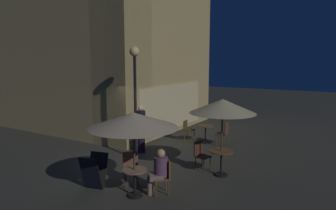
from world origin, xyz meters
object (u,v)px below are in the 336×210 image
(cafe_table_2, at_px, (205,130))
(patio_umbrella_1, at_px, (134,121))
(cafe_table_0, at_px, (221,157))
(cafe_chair_3, at_px, (188,128))
(patio_umbrella_0, at_px, (223,107))
(street_lamp_near_corner, at_px, (135,79))
(cafe_chair_4, at_px, (224,132))
(patron_standing_1, at_px, (141,129))
(cafe_chair_2, at_px, (165,174))
(cafe_table_1, at_px, (135,178))
(patron_seated_0, at_px, (159,169))
(cafe_chair_1, at_px, (131,165))
(cafe_chair_0, at_px, (201,153))
(menu_sandwich_board, at_px, (94,171))

(cafe_table_2, xyz_separation_m, patio_umbrella_1, (-5.72, -0.65, 1.46))
(cafe_table_0, relative_size, cafe_chair_3, 0.87)
(patio_umbrella_0, height_order, patio_umbrella_1, patio_umbrella_0)
(street_lamp_near_corner, height_order, cafe_chair_4, street_lamp_near_corner)
(patron_standing_1, bearing_deg, cafe_table_2, 58.21)
(cafe_chair_2, relative_size, cafe_chair_4, 0.94)
(cafe_table_2, height_order, patron_standing_1, patron_standing_1)
(cafe_table_1, xyz_separation_m, cafe_table_2, (5.72, 0.65, 0.05))
(cafe_table_1, distance_m, patron_seated_0, 0.67)
(cafe_chair_2, height_order, cafe_chair_4, cafe_chair_4)
(cafe_chair_1, relative_size, cafe_chair_2, 1.00)
(cafe_chair_0, distance_m, cafe_chair_4, 3.07)
(cafe_table_0, distance_m, patron_standing_1, 3.57)
(cafe_table_0, bearing_deg, patio_umbrella_0, 104.04)
(patron_seated_0, bearing_deg, cafe_table_2, -122.00)
(cafe_chair_0, distance_m, cafe_chair_1, 2.42)
(patio_umbrella_0, xyz_separation_m, cafe_chair_2, (-1.99, 0.77, -1.58))
(cafe_table_0, bearing_deg, cafe_chair_1, 135.63)
(menu_sandwich_board, height_order, patron_standing_1, patron_standing_1)
(cafe_table_0, relative_size, cafe_table_2, 1.03)
(cafe_table_0, relative_size, cafe_chair_4, 0.80)
(cafe_chair_3, height_order, patron_seated_0, patron_seated_0)
(street_lamp_near_corner, height_order, patron_standing_1, street_lamp_near_corner)
(cafe_chair_3, height_order, cafe_chair_4, cafe_chair_4)
(patio_umbrella_0, relative_size, cafe_chair_0, 2.53)
(cafe_table_1, distance_m, cafe_chair_3, 5.80)
(patio_umbrella_0, height_order, cafe_chair_2, patio_umbrella_0)
(cafe_table_2, xyz_separation_m, patio_umbrella_0, (-3.18, -1.99, 1.59))
(cafe_table_1, height_order, patio_umbrella_1, patio_umbrella_1)
(cafe_chair_1, bearing_deg, patio_umbrella_0, 90.65)
(patio_umbrella_1, distance_m, patron_seated_0, 1.45)
(cafe_chair_2, height_order, cafe_chair_3, cafe_chair_2)
(cafe_chair_0, bearing_deg, cafe_chair_1, -105.69)
(street_lamp_near_corner, distance_m, cafe_table_1, 3.86)
(cafe_chair_2, bearing_deg, cafe_table_2, -120.66)
(cafe_chair_1, height_order, patron_seated_0, patron_seated_0)
(patron_standing_1, bearing_deg, cafe_chair_4, 46.74)
(cafe_table_2, relative_size, patron_standing_1, 0.42)
(street_lamp_near_corner, distance_m, patron_seated_0, 3.73)
(patio_umbrella_1, relative_size, cafe_chair_4, 2.32)
(cafe_table_2, height_order, patio_umbrella_1, patio_umbrella_1)
(cafe_table_1, height_order, cafe_chair_4, cafe_chair_4)
(street_lamp_near_corner, xyz_separation_m, cafe_table_2, (3.26, -1.18, -2.31))
(patio_umbrella_0, height_order, cafe_chair_1, patio_umbrella_0)
(menu_sandwich_board, bearing_deg, patio_umbrella_1, -95.36)
(menu_sandwich_board, bearing_deg, cafe_chair_4, -26.35)
(street_lamp_near_corner, height_order, menu_sandwich_board, street_lamp_near_corner)
(patio_umbrella_1, bearing_deg, cafe_table_0, -27.84)
(cafe_chair_0, bearing_deg, patio_umbrella_0, -0.00)
(cafe_chair_4, xyz_separation_m, patron_seated_0, (-5.31, -0.30, 0.11))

